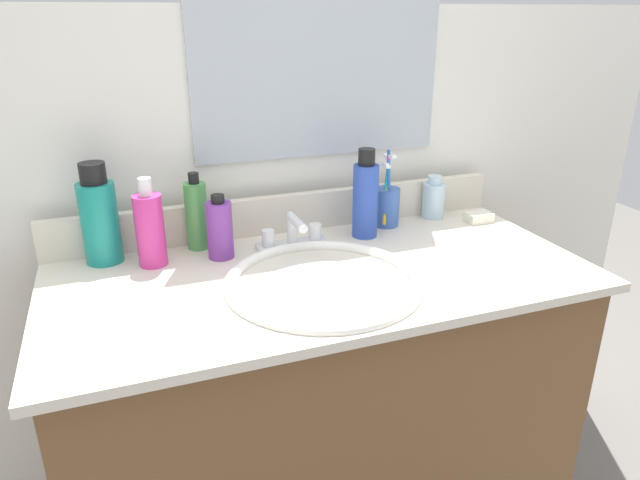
% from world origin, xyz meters
% --- Properties ---
extents(vanity_cabinet, '(1.05, 0.48, 0.77)m').
position_xyz_m(vanity_cabinet, '(0.00, 0.00, 0.39)').
color(vanity_cabinet, brown).
rests_on(vanity_cabinet, ground_plane).
extents(countertop, '(1.09, 0.52, 0.02)m').
position_xyz_m(countertop, '(0.00, 0.00, 0.78)').
color(countertop, beige).
rests_on(countertop, vanity_cabinet).
extents(backsplash, '(1.09, 0.02, 0.09)m').
position_xyz_m(backsplash, '(0.00, 0.25, 0.84)').
color(backsplash, beige).
rests_on(backsplash, countertop).
extents(back_wall, '(2.19, 0.04, 1.30)m').
position_xyz_m(back_wall, '(0.00, 0.31, 0.65)').
color(back_wall, white).
rests_on(back_wall, ground_plane).
extents(mirror_panel, '(0.60, 0.01, 0.56)m').
position_xyz_m(mirror_panel, '(0.10, 0.29, 1.24)').
color(mirror_panel, '#B2BCC6').
extents(sink_basin, '(0.39, 0.39, 0.11)m').
position_xyz_m(sink_basin, '(-0.02, -0.06, 0.76)').
color(sink_basin, white).
rests_on(sink_basin, countertop).
extents(faucet, '(0.16, 0.10, 0.08)m').
position_xyz_m(faucet, '(-0.02, 0.14, 0.82)').
color(faucet, silver).
rests_on(faucet, countertop).
extents(bottle_soap_pink, '(0.06, 0.06, 0.19)m').
position_xyz_m(bottle_soap_pink, '(-0.32, 0.16, 0.87)').
color(bottle_soap_pink, '#D8338C').
rests_on(bottle_soap_pink, countertop).
extents(bottle_mouthwash_teal, '(0.08, 0.08, 0.21)m').
position_xyz_m(bottle_mouthwash_teal, '(-0.41, 0.21, 0.89)').
color(bottle_mouthwash_teal, teal).
rests_on(bottle_mouthwash_teal, countertop).
extents(bottle_toner_green, '(0.05, 0.05, 0.17)m').
position_xyz_m(bottle_toner_green, '(-0.21, 0.22, 0.87)').
color(bottle_toner_green, '#4C9E4C').
rests_on(bottle_toner_green, countertop).
extents(bottle_shampoo_blue, '(0.06, 0.06, 0.21)m').
position_xyz_m(bottle_shampoo_blue, '(0.16, 0.15, 0.89)').
color(bottle_shampoo_blue, '#2D4CB2').
rests_on(bottle_shampoo_blue, countertop).
extents(bottle_cream_purple, '(0.06, 0.06, 0.14)m').
position_xyz_m(bottle_cream_purple, '(-0.18, 0.15, 0.85)').
color(bottle_cream_purple, '#7A3899').
rests_on(bottle_cream_purple, countertop).
extents(bottle_gel_clear, '(0.06, 0.06, 0.11)m').
position_xyz_m(bottle_gel_clear, '(0.38, 0.21, 0.84)').
color(bottle_gel_clear, silver).
rests_on(bottle_gel_clear, countertop).
extents(cup_blue_plastic, '(0.06, 0.08, 0.19)m').
position_xyz_m(cup_blue_plastic, '(0.24, 0.20, 0.84)').
color(cup_blue_plastic, '#3F66B7').
rests_on(cup_blue_plastic, countertop).
extents(soap_bar, '(0.06, 0.04, 0.02)m').
position_xyz_m(soap_bar, '(0.47, 0.14, 0.80)').
color(soap_bar, white).
rests_on(soap_bar, countertop).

